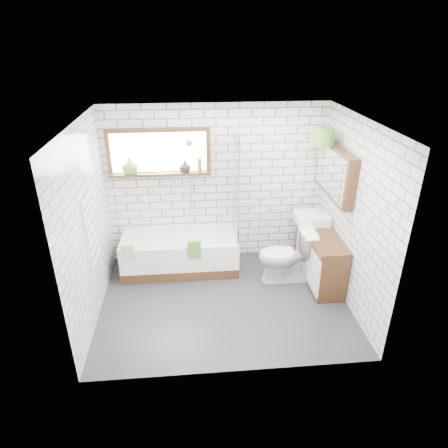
{
  "coord_description": "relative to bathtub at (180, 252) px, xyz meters",
  "views": [
    {
      "loc": [
        -0.42,
        -4.56,
        3.44
      ],
      "look_at": [
        0.02,
        0.25,
        1.08
      ],
      "focal_mm": 32.0,
      "sensor_mm": 36.0,
      "label": 1
    }
  ],
  "objects": [
    {
      "name": "bathtub",
      "position": [
        0.0,
        0.0,
        0.0
      ],
      "size": [
        1.77,
        0.78,
        0.57
      ],
      "primitive_type": "cube",
      "color": "white",
      "rests_on": "floor"
    },
    {
      "name": "window",
      "position": [
        -0.24,
        0.35,
        1.51
      ],
      "size": [
        1.52,
        0.16,
        0.68
      ],
      "primitive_type": "cube",
      "color": "#341D0E",
      "rests_on": "wall_back"
    },
    {
      "name": "toilet",
      "position": [
        1.58,
        -0.47,
        0.13
      ],
      "size": [
        0.47,
        0.82,
        0.83
      ],
      "primitive_type": "imported",
      "rotation": [
        0.0,
        0.0,
        -1.57
      ],
      "color": "white",
      "rests_on": "floor"
    },
    {
      "name": "ceiling",
      "position": [
        0.61,
        -0.91,
        2.22
      ],
      "size": [
        3.4,
        2.6,
        0.01
      ],
      "primitive_type": "cube",
      "color": "white",
      "rests_on": "ground"
    },
    {
      "name": "shower_screen",
      "position": [
        0.87,
        0.0,
        1.04
      ],
      "size": [
        0.02,
        0.72,
        1.5
      ],
      "primitive_type": "cube",
      "color": "white",
      "rests_on": "bathtub"
    },
    {
      "name": "wall_left",
      "position": [
        -1.1,
        -0.91,
        0.96
      ],
      "size": [
        0.01,
        2.6,
        2.5
      ],
      "primitive_type": "cube",
      "color": "white",
      "rests_on": "ground"
    },
    {
      "name": "towel_radiator",
      "position": [
        -1.05,
        -0.91,
        0.91
      ],
      "size": [
        0.06,
        0.52,
        1.0
      ],
      "primitive_type": "cube",
      "color": "white",
      "rests_on": "wall_left"
    },
    {
      "name": "floor",
      "position": [
        0.61,
        -0.91,
        -0.29
      ],
      "size": [
        3.4,
        2.6,
        0.01
      ],
      "primitive_type": "cube",
      "color": "#252528",
      "rests_on": "ground"
    },
    {
      "name": "mirror_cabinet",
      "position": [
        2.23,
        -0.31,
        1.36
      ],
      "size": [
        0.16,
        1.2,
        0.7
      ],
      "primitive_type": "cube",
      "color": "#341D0E",
      "rests_on": "wall_right"
    },
    {
      "name": "towel_green",
      "position": [
        0.22,
        -0.39,
        0.27
      ],
      "size": [
        0.2,
        0.05,
        0.27
      ],
      "primitive_type": "cube",
      "color": "#4D8227",
      "rests_on": "bathtub"
    },
    {
      "name": "wall_right",
      "position": [
        2.31,
        -0.91,
        0.96
      ],
      "size": [
        0.01,
        2.6,
        2.5
      ],
      "primitive_type": "cube",
      "color": "white",
      "rests_on": "ground"
    },
    {
      "name": "shower_riser",
      "position": [
        0.21,
        0.35,
        1.06
      ],
      "size": [
        0.02,
        0.02,
        1.3
      ],
      "primitive_type": "cylinder",
      "color": "silver",
      "rests_on": "wall_back"
    },
    {
      "name": "vanity",
      "position": [
        2.09,
        -0.45,
        0.1
      ],
      "size": [
        0.43,
        1.34,
        0.77
      ],
      "primitive_type": "cube",
      "color": "#341D0E",
      "rests_on": "floor"
    },
    {
      "name": "towel_beige",
      "position": [
        -0.73,
        -0.39,
        0.27
      ],
      "size": [
        0.18,
        0.05,
        0.24
      ],
      "primitive_type": "cube",
      "color": "tan",
      "rests_on": "bathtub"
    },
    {
      "name": "vase_olive",
      "position": [
        -0.68,
        0.32,
        1.32
      ],
      "size": [
        0.27,
        0.27,
        0.25
      ],
      "primitive_type": "imported",
      "rotation": [
        0.0,
        0.0,
        0.13
      ],
      "color": "#538729",
      "rests_on": "window"
    },
    {
      "name": "vase_dark",
      "position": [
        0.13,
        0.32,
        1.29
      ],
      "size": [
        0.2,
        0.2,
        0.19
      ],
      "primitive_type": "imported",
      "rotation": [
        0.0,
        0.0,
        -0.09
      ],
      "color": "black",
      "rests_on": "window"
    },
    {
      "name": "basin",
      "position": [
        2.03,
        -0.11,
        0.55
      ],
      "size": [
        0.48,
        0.42,
        0.14
      ],
      "primitive_type": "cube",
      "color": "white",
      "rests_on": "vanity"
    },
    {
      "name": "wall_back",
      "position": [
        0.61,
        0.4,
        0.96
      ],
      "size": [
        3.4,
        0.01,
        2.5
      ],
      "primitive_type": "cube",
      "color": "white",
      "rests_on": "ground"
    },
    {
      "name": "wall_front",
      "position": [
        0.61,
        -2.21,
        0.96
      ],
      "size": [
        3.4,
        0.01,
        2.5
      ],
      "primitive_type": "cube",
      "color": "white",
      "rests_on": "ground"
    },
    {
      "name": "bottle",
      "position": [
        0.36,
        0.32,
        1.3
      ],
      "size": [
        0.07,
        0.07,
        0.21
      ],
      "primitive_type": "cylinder",
      "rotation": [
        0.0,
        0.0,
        -0.05
      ],
      "color": "#538729",
      "rests_on": "window"
    },
    {
      "name": "tap",
      "position": [
        2.19,
        -0.11,
        0.62
      ],
      "size": [
        0.03,
        0.03,
        0.17
      ],
      "primitive_type": "cylinder",
      "rotation": [
        0.0,
        0.0,
        0.12
      ],
      "color": "silver",
      "rests_on": "vanity"
    },
    {
      "name": "pendant",
      "position": [
        2.06,
        -0.13,
        1.81
      ],
      "size": [
        0.31,
        0.31,
        0.23
      ],
      "primitive_type": "cylinder",
      "color": "#4D8227",
      "rests_on": "ceiling"
    }
  ]
}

